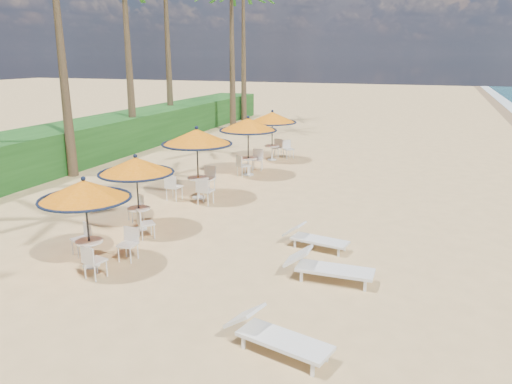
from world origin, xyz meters
TOP-DOWN VIEW (x-y plane):
  - ground at (0.00, 0.00)m, footprint 160.00×160.00m
  - scrub_hedge at (-13.50, 11.00)m, footprint 3.00×40.00m
  - station_0 at (-5.05, 0.51)m, footprint 2.16×2.16m
  - station_1 at (-5.41, 3.17)m, footprint 2.17×2.17m
  - station_2 at (-5.27, 6.75)m, footprint 2.49×2.49m
  - station_3 at (-4.83, 10.72)m, footprint 2.43×2.51m
  - station_4 at (-4.81, 14.09)m, footprint 2.33×2.33m
  - lounger_near at (0.24, -1.45)m, footprint 2.03×1.08m
  - lounger_mid at (0.47, 1.63)m, footprint 2.03×0.65m
  - lounger_far at (-0.25, 3.47)m, footprint 1.82×0.85m

SIDE VIEW (x-z plane):
  - ground at x=0.00m, z-range 0.00..0.00m
  - lounger_far at x=-0.25m, z-range -0.02..0.61m
  - lounger_near at x=0.24m, z-range -0.02..0.67m
  - lounger_mid at x=0.47m, z-range -0.02..0.70m
  - scrub_hedge at x=-13.50m, z-range 0.00..1.80m
  - station_0 at x=-5.05m, z-range 0.52..2.78m
  - station_1 at x=-5.41m, z-range 0.59..2.86m
  - station_4 at x=-4.81m, z-range 0.64..3.07m
  - station_2 at x=-5.27m, z-range 0.60..3.19m
  - station_3 at x=-4.83m, z-range 0.67..3.20m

